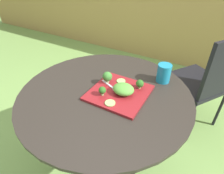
{
  "coord_description": "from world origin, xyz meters",
  "views": [
    {
      "loc": [
        0.44,
        -0.7,
        1.34
      ],
      "look_at": [
        0.04,
        0.01,
        0.75
      ],
      "focal_mm": 30.3,
      "sensor_mm": 36.0,
      "label": 1
    }
  ],
  "objects_px": {
    "salad_plate": "(119,93)",
    "fork": "(112,87)",
    "patio_chair": "(208,78)",
    "drinking_glass": "(164,74)"
  },
  "relations": [
    {
      "from": "salad_plate",
      "to": "drinking_glass",
      "type": "relative_size",
      "value": 2.75
    },
    {
      "from": "salad_plate",
      "to": "patio_chair",
      "type": "bearing_deg",
      "value": 61.13
    },
    {
      "from": "salad_plate",
      "to": "drinking_glass",
      "type": "height_order",
      "value": "drinking_glass"
    },
    {
      "from": "salad_plate",
      "to": "fork",
      "type": "distance_m",
      "value": 0.05
    },
    {
      "from": "patio_chair",
      "to": "salad_plate",
      "type": "relative_size",
      "value": 3.01
    },
    {
      "from": "patio_chair",
      "to": "fork",
      "type": "relative_size",
      "value": 6.04
    },
    {
      "from": "salad_plate",
      "to": "fork",
      "type": "height_order",
      "value": "fork"
    },
    {
      "from": "salad_plate",
      "to": "drinking_glass",
      "type": "bearing_deg",
      "value": 54.91
    },
    {
      "from": "fork",
      "to": "drinking_glass",
      "type": "bearing_deg",
      "value": 46.35
    },
    {
      "from": "drinking_glass",
      "to": "fork",
      "type": "distance_m",
      "value": 0.32
    }
  ]
}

